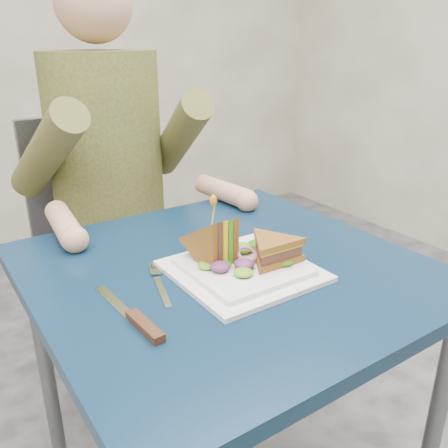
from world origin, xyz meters
TOP-DOWN VIEW (x-y plane):
  - table at (0.00, 0.00)m, footprint 0.75×0.75m
  - chair at (0.00, 0.73)m, footprint 0.42×0.40m
  - diner at (-0.00, 0.62)m, footprint 0.54×0.59m
  - plate at (0.01, -0.05)m, footprint 0.26×0.26m
  - sandwich_flat at (0.06, -0.07)m, footprint 0.13×0.13m
  - sandwich_upright at (-0.03, -0.00)m, footprint 0.09×0.14m
  - fork at (-0.15, -0.00)m, footprint 0.07×0.18m
  - knife at (-0.24, -0.10)m, footprint 0.03×0.22m
  - toothpick at (-0.03, -0.00)m, footprint 0.01×0.01m
  - toothpick_frill at (-0.03, -0.00)m, footprint 0.01×0.01m
  - lettuce_spill at (0.01, -0.04)m, footprint 0.15×0.13m
  - onion_ring at (0.02, -0.04)m, footprint 0.04×0.04m

SIDE VIEW (x-z plane):
  - chair at x=0.00m, z-range 0.08..1.01m
  - table at x=0.00m, z-range 0.29..1.02m
  - fork at x=-0.15m, z-range 0.73..0.74m
  - knife at x=-0.24m, z-range 0.73..0.74m
  - plate at x=0.01m, z-range 0.73..0.75m
  - lettuce_spill at x=0.01m, z-range 0.75..0.77m
  - onion_ring at x=0.02m, z-range 0.75..0.78m
  - sandwich_flat at x=0.06m, z-range 0.75..0.80m
  - sandwich_upright at x=-0.03m, z-range 0.71..0.85m
  - toothpick at x=-0.03m, z-range 0.82..0.88m
  - toothpick_frill at x=-0.03m, z-range 0.87..0.89m
  - diner at x=0.00m, z-range 0.54..1.29m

